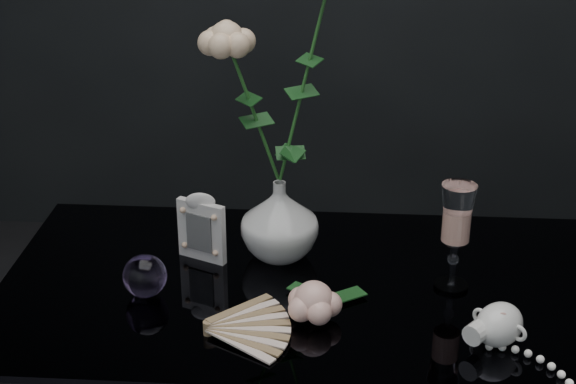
# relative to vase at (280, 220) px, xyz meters

# --- Properties ---
(vase) EXTENTS (0.17, 0.17, 0.15)m
(vase) POSITION_rel_vase_xyz_m (0.00, 0.00, 0.00)
(vase) COLOR silver
(vase) RESTS_ON table
(wine_glass) EXTENTS (0.07, 0.07, 0.19)m
(wine_glass) POSITION_rel_vase_xyz_m (0.30, -0.09, 0.02)
(wine_glass) COLOR white
(wine_glass) RESTS_ON table
(picture_frame) EXTENTS (0.12, 0.11, 0.13)m
(picture_frame) POSITION_rel_vase_xyz_m (-0.14, -0.02, -0.01)
(picture_frame) COLOR silver
(picture_frame) RESTS_ON table
(paperweight) EXTENTS (0.10, 0.10, 0.07)m
(paperweight) POSITION_rel_vase_xyz_m (-0.21, -0.15, -0.04)
(paperweight) COLOR #AB82D4
(paperweight) RESTS_ON table
(paper_fan) EXTENTS (0.29, 0.24, 0.03)m
(paper_fan) POSITION_rel_vase_xyz_m (-0.09, -0.26, -0.06)
(paper_fan) COLOR #FFF7CB
(paper_fan) RESTS_ON table
(loose_rose) EXTENTS (0.16, 0.20, 0.07)m
(loose_rose) POSITION_rel_vase_xyz_m (0.07, -0.21, -0.04)
(loose_rose) COLOR #FFB6A4
(loose_rose) RESTS_ON table
(pearl_jar) EXTENTS (0.33, 0.33, 0.07)m
(pearl_jar) POSITION_rel_vase_xyz_m (0.35, -0.25, -0.04)
(pearl_jar) COLOR white
(pearl_jar) RESTS_ON table
(roses) EXTENTS (0.25, 0.13, 0.45)m
(roses) POSITION_rel_vase_xyz_m (0.01, 0.00, 0.28)
(roses) COLOR beige
(roses) RESTS_ON vase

